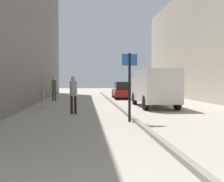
# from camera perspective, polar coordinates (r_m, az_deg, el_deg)

# --- Properties ---
(ground_plane) EXTENTS (80.00, 80.00, 0.00)m
(ground_plane) POSITION_cam_1_polar(r_m,az_deg,el_deg) (13.68, -4.47, -4.31)
(ground_plane) COLOR #A8A093
(kerb_strip) EXTENTS (0.16, 40.00, 0.12)m
(kerb_strip) POSITION_cam_1_polar(r_m,az_deg,el_deg) (13.80, 2.12, -4.00)
(kerb_strip) COLOR gray
(kerb_strip) RESTS_ON ground_plane
(pedestrian_main_foreground) EXTENTS (0.34, 0.25, 1.77)m
(pedestrian_main_foreground) POSITION_cam_1_polar(r_m,az_deg,el_deg) (12.48, -8.30, -0.24)
(pedestrian_main_foreground) COLOR black
(pedestrian_main_foreground) RESTS_ON ground_plane
(pedestrian_mid_block) EXTENTS (0.36, 0.24, 1.83)m
(pedestrian_mid_block) POSITION_cam_1_polar(r_m,az_deg,el_deg) (20.57, -12.37, 0.82)
(pedestrian_mid_block) COLOR #2D3851
(pedestrian_mid_block) RESTS_ON ground_plane
(delivery_van) EXTENTS (1.98, 4.87, 2.20)m
(delivery_van) POSITION_cam_1_polar(r_m,az_deg,el_deg) (15.72, 9.08, 0.88)
(delivery_van) COLOR silver
(delivery_van) RESTS_ON ground_plane
(parked_car) EXTENTS (1.94, 4.25, 1.45)m
(parked_car) POSITION_cam_1_polar(r_m,az_deg,el_deg) (23.16, 2.53, 0.17)
(parked_car) COLOR maroon
(parked_car) RESTS_ON ground_plane
(street_sign_post) EXTENTS (0.60, 0.13, 2.60)m
(street_sign_post) POSITION_cam_1_polar(r_m,az_deg,el_deg) (10.01, 3.81, 2.14)
(street_sign_post) COLOR black
(street_sign_post) RESTS_ON ground_plane
(cafe_chair_near_window) EXTENTS (0.59, 0.59, 0.94)m
(cafe_chair_near_window) POSITION_cam_1_polar(r_m,az_deg,el_deg) (15.08, -14.36, -1.67)
(cafe_chair_near_window) COLOR #B7B2A8
(cafe_chair_near_window) RESTS_ON ground_plane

